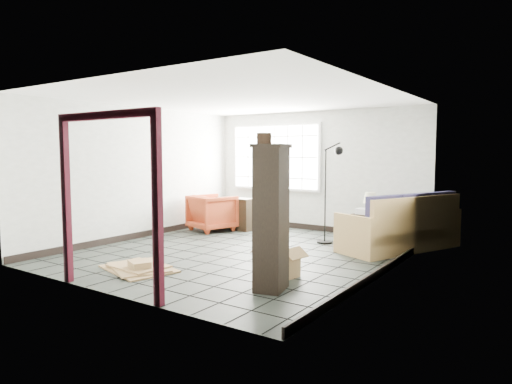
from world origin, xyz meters
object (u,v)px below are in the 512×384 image
Objects in this scene: futon_sofa at (402,229)px; side_table at (366,218)px; armchair at (212,211)px; tall_shelf at (271,217)px.

futon_sofa is 4.73× the size of side_table.
futon_sofa is 2.79× the size of armchair.
armchair is 4.49m from tall_shelf.
futon_sofa is at bearing -32.31° from side_table.
futon_sofa is 4.04m from armchair.
side_table is 3.85m from tall_shelf.
futon_sofa is at bearing -158.01° from armchair.
tall_shelf reaches higher than futon_sofa.
futon_sofa is at bearing 64.96° from tall_shelf.
tall_shelf is at bearing -86.78° from side_table.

